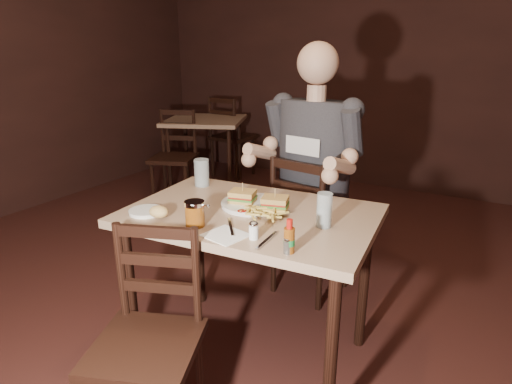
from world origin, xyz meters
The scene contains 24 objects.
room_shell centered at (0.00, 0.00, 1.40)m, with size 7.00×7.00×7.00m.
main_table centered at (-0.04, 0.33, 0.68)m, with size 1.17×0.83×0.77m.
bg_table centered at (-1.89, 2.50, 0.68)m, with size 1.05×1.05×0.77m.
chair_far centered at (-0.02, 1.04, 0.44)m, with size 0.41×0.45×0.89m, color black, non-canonical shape.
chair_near centered at (-0.14, -0.30, 0.42)m, with size 0.39×0.42×0.84m, color black, non-canonical shape.
bg_chair_far centered at (-1.89, 3.05, 0.48)m, with size 0.44×0.49×0.96m, color black, non-canonical shape.
bg_chair_near centered at (-1.89, 1.95, 0.45)m, with size 0.42×0.46×0.91m, color black, non-canonical shape.
diner centered at (-0.03, 0.99, 0.99)m, with size 0.61×0.48×1.06m, color #323338, non-canonical shape.
dinner_plate centered at (-0.07, 0.39, 0.78)m, with size 0.28×0.28×0.02m, color white.
sandwich_left centered at (-0.11, 0.37, 0.84)m, with size 0.12×0.10×0.10m, color tan, non-canonical shape.
sandwich_right centered at (0.06, 0.37, 0.84)m, with size 0.11×0.09×0.10m, color tan, non-canonical shape.
fries_pile centered at (0.04, 0.27, 0.80)m, with size 0.24×0.17×0.04m, color #EBCC5B, non-canonical shape.
ketchup_dollop centered at (-0.05, 0.27, 0.79)m, with size 0.04×0.04×0.01m, color maroon.
glass_left centered at (-0.47, 0.54, 0.84)m, with size 0.08×0.08×0.15m, color silver.
glass_right centered at (0.31, 0.33, 0.84)m, with size 0.06×0.06×0.15m, color silver.
hot_sauce centered at (0.29, 0.03, 0.84)m, with size 0.04×0.04×0.13m, color brown, non-canonical shape.
salt_shaker centered at (0.12, 0.07, 0.80)m, with size 0.04×0.04×0.07m, color white, non-canonical shape.
pepper_shaker centered at (0.29, 0.03, 0.80)m, with size 0.03×0.03×0.06m, color #38332D, non-canonical shape.
syrup_dispenser centered at (-0.16, 0.07, 0.82)m, with size 0.09×0.09×0.11m, color brown, non-canonical shape.
napkin centered at (0.00, 0.05, 0.77)m, with size 0.16×0.15×0.00m, color white.
knife centered at (-0.02, 0.12, 0.78)m, with size 0.01×0.19×0.00m, color silver.
fork centered at (0.17, 0.08, 0.78)m, with size 0.01×0.17×0.01m, color silver.
side_plate centered at (-0.44, 0.07, 0.78)m, with size 0.15×0.15×0.01m, color white.
bread_roll centered at (-0.34, 0.04, 0.81)m, with size 0.09×0.07×0.05m, color tan.
Camera 1 is at (0.88, -1.25, 1.47)m, focal length 30.00 mm.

